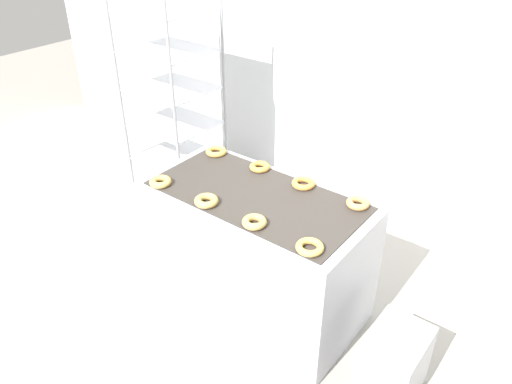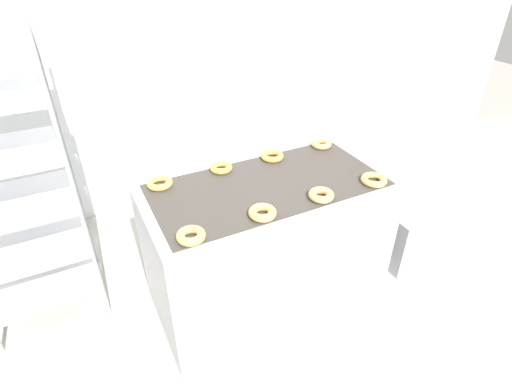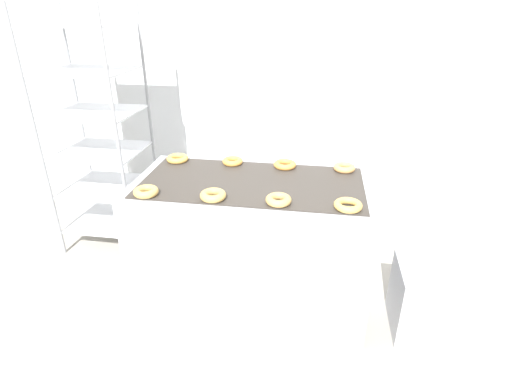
# 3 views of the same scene
# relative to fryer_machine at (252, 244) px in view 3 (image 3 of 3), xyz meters

# --- Properties ---
(ground_plane) EXTENTS (14.00, 14.00, 0.00)m
(ground_plane) POSITION_rel_fryer_machine_xyz_m (-0.00, -0.61, -0.44)
(ground_plane) COLOR #9E998E
(wall_back) EXTENTS (8.00, 0.05, 2.80)m
(wall_back) POSITION_rel_fryer_machine_xyz_m (-0.00, 1.51, 0.96)
(wall_back) COLOR silver
(wall_back) RESTS_ON ground_plane
(fryer_machine) EXTENTS (1.43, 0.73, 0.88)m
(fryer_machine) POSITION_rel_fryer_machine_xyz_m (0.00, 0.00, 0.00)
(fryer_machine) COLOR #A8AAB2
(fryer_machine) RESTS_ON ground_plane
(baking_rack_cart) EXTENTS (0.64, 0.59, 1.86)m
(baking_rack_cart) POSITION_rel_fryer_machine_xyz_m (-1.30, 0.58, 0.51)
(baking_rack_cart) COLOR gray
(baking_rack_cart) RESTS_ON ground_plane
(glaze_bin) EXTENTS (0.30, 0.39, 0.44)m
(glaze_bin) POSITION_rel_fryer_machine_xyz_m (1.05, -0.11, -0.22)
(glaze_bin) COLOR #A8AAB2
(glaze_bin) RESTS_ON ground_plane
(donut_near_left) EXTENTS (0.14, 0.14, 0.04)m
(donut_near_left) POSITION_rel_fryer_machine_xyz_m (-0.55, -0.27, 0.46)
(donut_near_left) COLOR tan
(donut_near_left) RESTS_ON fryer_machine
(donut_near_midleft) EXTENTS (0.14, 0.14, 0.04)m
(donut_near_midleft) POSITION_rel_fryer_machine_xyz_m (-0.17, -0.26, 0.46)
(donut_near_midleft) COLOR tan
(donut_near_midleft) RESTS_ON fryer_machine
(donut_near_midright) EXTENTS (0.14, 0.14, 0.04)m
(donut_near_midright) POSITION_rel_fryer_machine_xyz_m (0.19, -0.26, 0.46)
(donut_near_midright) COLOR tan
(donut_near_midright) RESTS_ON fryer_machine
(donut_near_right) EXTENTS (0.15, 0.15, 0.04)m
(donut_near_right) POSITION_rel_fryer_machine_xyz_m (0.55, -0.26, 0.46)
(donut_near_right) COLOR tan
(donut_near_right) RESTS_ON fryer_machine
(donut_far_left) EXTENTS (0.15, 0.15, 0.04)m
(donut_far_left) POSITION_rel_fryer_machine_xyz_m (-0.55, 0.26, 0.46)
(donut_far_left) COLOR gold
(donut_far_left) RESTS_ON fryer_machine
(donut_far_midleft) EXTENTS (0.14, 0.14, 0.04)m
(donut_far_midleft) POSITION_rel_fryer_machine_xyz_m (-0.18, 0.27, 0.46)
(donut_far_midleft) COLOR gold
(donut_far_midleft) RESTS_ON fryer_machine
(donut_far_midright) EXTENTS (0.15, 0.15, 0.04)m
(donut_far_midright) POSITION_rel_fryer_machine_xyz_m (0.17, 0.26, 0.46)
(donut_far_midright) COLOR gold
(donut_far_midright) RESTS_ON fryer_machine
(donut_far_right) EXTENTS (0.14, 0.14, 0.04)m
(donut_far_right) POSITION_rel_fryer_machine_xyz_m (0.55, 0.27, 0.46)
(donut_far_right) COLOR tan
(donut_far_right) RESTS_ON fryer_machine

